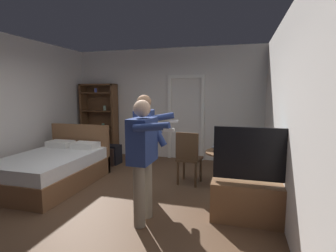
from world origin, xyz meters
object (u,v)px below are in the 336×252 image
object	(u,v)px
side_table	(226,164)
person_blue_shirt	(143,153)
suitcase_dark	(108,154)
laptop	(224,149)
person_striped_shirt	(145,140)
suitcase_small	(106,156)
tv_flatscreen	(259,196)
bookshelf	(100,117)
wooden_chair	(188,156)
bed	(53,168)
bottle_on_table	(235,146)

from	to	relation	value
side_table	person_blue_shirt	distance (m)	1.73
side_table	suitcase_dark	world-z (taller)	side_table
person_blue_shirt	suitcase_dark	distance (m)	3.12
laptop	person_striped_shirt	distance (m)	1.35
suitcase_small	tv_flatscreen	bearing A→B (deg)	-37.02
bookshelf	person_striped_shirt	bearing A→B (deg)	-47.74
laptop	person_striped_shirt	bearing A→B (deg)	-151.95
tv_flatscreen	person_blue_shirt	size ratio (longest dim) A/B	0.78
laptop	person_blue_shirt	xyz separation A→B (m)	(-0.94, -1.31, 0.18)
side_table	suitcase_dark	distance (m)	3.03
tv_flatscreen	suitcase_small	bearing A→B (deg)	149.80
person_striped_shirt	person_blue_shirt	bearing A→B (deg)	-71.26
tv_flatscreen	side_table	bearing A→B (deg)	116.31
side_table	suitcase_small	size ratio (longest dim) A/B	1.44
person_striped_shirt	suitcase_dark	bearing A→B (deg)	133.13
side_table	person_striped_shirt	size ratio (longest dim) A/B	0.42
side_table	suitcase_dark	xyz separation A→B (m)	(-2.83, 1.06, -0.25)
person_blue_shirt	suitcase_small	size ratio (longest dim) A/B	3.31
tv_flatscreen	person_blue_shirt	bearing A→B (deg)	-165.01
tv_flatscreen	wooden_chair	distance (m)	1.62
bed	bottle_on_table	bearing A→B (deg)	7.23
wooden_chair	suitcase_small	xyz separation A→B (m)	(-2.15, 0.81, -0.34)
bookshelf	suitcase_small	size ratio (longest dim) A/B	3.95
laptop	suitcase_dark	size ratio (longest dim) A/B	0.64
bottle_on_table	suitcase_dark	distance (m)	3.23
person_blue_shirt	person_striped_shirt	size ratio (longest dim) A/B	0.97
bed	bottle_on_table	size ratio (longest dim) A/B	6.90
bed	tv_flatscreen	world-z (taller)	tv_flatscreen
bookshelf	tv_flatscreen	distance (m)	4.87
laptop	person_striped_shirt	size ratio (longest dim) A/B	0.23
bookshelf	laptop	distance (m)	3.91
bed	person_blue_shirt	bearing A→B (deg)	-22.05
bookshelf	person_striped_shirt	size ratio (longest dim) A/B	1.15
person_blue_shirt	suitcase_small	distance (m)	3.06
bookshelf	wooden_chair	world-z (taller)	bookshelf
wooden_chair	laptop	bearing A→B (deg)	-17.29
side_table	wooden_chair	size ratio (longest dim) A/B	0.71
tv_flatscreen	suitcase_dark	xyz separation A→B (m)	(-3.30, 2.02, -0.14)
laptop	suitcase_dark	distance (m)	3.04
wooden_chair	suitcase_small	world-z (taller)	wooden_chair
side_table	laptop	distance (m)	0.28
side_table	laptop	world-z (taller)	laptop
bed	side_table	bearing A→B (deg)	9.00
tv_flatscreen	person_blue_shirt	xyz separation A→B (m)	(-1.46, -0.39, 0.57)
laptop	person_blue_shirt	distance (m)	1.63
laptop	bed	bearing A→B (deg)	-171.67
wooden_chair	suitcase_dark	world-z (taller)	wooden_chair
person_blue_shirt	bed	bearing A→B (deg)	157.95
person_striped_shirt	suitcase_small	bearing A→B (deg)	134.89
tv_flatscreen	laptop	xyz separation A→B (m)	(-0.52, 0.92, 0.39)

